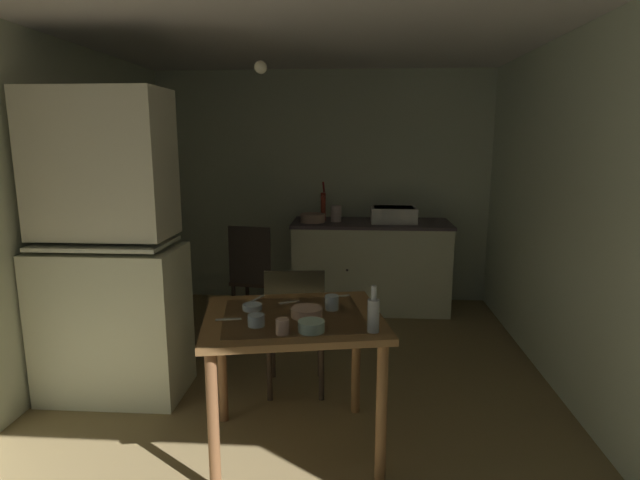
# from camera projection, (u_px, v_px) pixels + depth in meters

# --- Properties ---
(ground_plane) EXTENTS (5.11, 5.11, 0.00)m
(ground_plane) POSITION_uv_depth(u_px,v_px,m) (304.00, 386.00, 3.60)
(ground_plane) COLOR olive
(wall_back) EXTENTS (3.55, 0.10, 2.38)m
(wall_back) POSITION_uv_depth(u_px,v_px,m) (323.00, 187.00, 5.43)
(wall_back) COLOR beige
(wall_back) RESTS_ON ground
(wall_left) EXTENTS (0.10, 4.21, 2.38)m
(wall_left) POSITION_uv_depth(u_px,v_px,m) (42.00, 215.00, 3.48)
(wall_left) COLOR beige
(wall_left) RESTS_ON ground
(wall_right) EXTENTS (0.10, 4.21, 2.38)m
(wall_right) POSITION_uv_depth(u_px,v_px,m) (582.00, 220.00, 3.25)
(wall_right) COLOR beige
(wall_right) RESTS_ON ground
(ceiling_slab) EXTENTS (3.55, 4.21, 0.10)m
(ceiling_slab) POSITION_uv_depth(u_px,v_px,m) (301.00, 15.00, 3.13)
(ceiling_slab) COLOR silver
(hutch_cabinet) EXTENTS (0.91, 0.53, 2.00)m
(hutch_cabinet) POSITION_uv_depth(u_px,v_px,m) (109.00, 258.00, 3.33)
(hutch_cabinet) COLOR beige
(hutch_cabinet) RESTS_ON ground
(counter_cabinet) EXTENTS (1.56, 0.64, 0.89)m
(counter_cabinet) POSITION_uv_depth(u_px,v_px,m) (370.00, 265.00, 5.18)
(counter_cabinet) COLOR beige
(counter_cabinet) RESTS_ON ground
(sink_basin) EXTENTS (0.44, 0.34, 0.15)m
(sink_basin) POSITION_uv_depth(u_px,v_px,m) (394.00, 214.00, 5.06)
(sink_basin) COLOR white
(sink_basin) RESTS_ON counter_cabinet
(hand_pump) EXTENTS (0.05, 0.27, 0.39)m
(hand_pump) POSITION_uv_depth(u_px,v_px,m) (323.00, 204.00, 5.13)
(hand_pump) COLOR maroon
(hand_pump) RESTS_ON counter_cabinet
(mixing_bowl_counter) EXTENTS (0.24, 0.24, 0.08)m
(mixing_bowl_counter) POSITION_uv_depth(u_px,v_px,m) (313.00, 218.00, 5.07)
(mixing_bowl_counter) COLOR tan
(mixing_bowl_counter) RESTS_ON counter_cabinet
(stoneware_crock) EXTENTS (0.10, 0.10, 0.16)m
(stoneware_crock) POSITION_uv_depth(u_px,v_px,m) (336.00, 214.00, 5.10)
(stoneware_crock) COLOR beige
(stoneware_crock) RESTS_ON counter_cabinet
(dining_table) EXTENTS (1.07, 0.95, 0.77)m
(dining_table) POSITION_uv_depth(u_px,v_px,m) (293.00, 336.00, 2.77)
(dining_table) COLOR brown
(dining_table) RESTS_ON ground
(chair_far_side) EXTENTS (0.44, 0.44, 0.88)m
(chair_far_side) POSITION_uv_depth(u_px,v_px,m) (295.00, 327.00, 3.42)
(chair_far_side) COLOR #35281D
(chair_far_side) RESTS_ON ground
(chair_by_counter) EXTENTS (0.46, 0.46, 0.95)m
(chair_by_counter) POSITION_uv_depth(u_px,v_px,m) (255.00, 275.00, 4.65)
(chair_by_counter) COLOR #372922
(chair_by_counter) RESTS_ON ground
(serving_bowl_wide) EXTENTS (0.11, 0.11, 0.03)m
(serving_bowl_wide) POSITION_uv_depth(u_px,v_px,m) (252.00, 307.00, 2.84)
(serving_bowl_wide) COLOR #9EB2C6
(serving_bowl_wide) RESTS_ON dining_table
(soup_bowl_small) EXTENTS (0.13, 0.13, 0.05)m
(soup_bowl_small) POSITION_uv_depth(u_px,v_px,m) (311.00, 326.00, 2.52)
(soup_bowl_small) COLOR #ADD1C1
(soup_bowl_small) RESTS_ON dining_table
(sauce_dish) EXTENTS (0.17, 0.17, 0.05)m
(sauce_dish) POSITION_uv_depth(u_px,v_px,m) (306.00, 312.00, 2.73)
(sauce_dish) COLOR tan
(sauce_dish) RESTS_ON dining_table
(mug_tall) EXTENTS (0.08, 0.08, 0.08)m
(mug_tall) POSITION_uv_depth(u_px,v_px,m) (332.00, 303.00, 2.83)
(mug_tall) COLOR #9EB2C6
(mug_tall) RESTS_ON dining_table
(teacup_cream) EXTENTS (0.08, 0.08, 0.06)m
(teacup_cream) POSITION_uv_depth(u_px,v_px,m) (256.00, 320.00, 2.59)
(teacup_cream) COLOR #9EB2C6
(teacup_cream) RESTS_ON dining_table
(mug_dark) EXTENTS (0.06, 0.06, 0.08)m
(mug_dark) POSITION_uv_depth(u_px,v_px,m) (282.00, 326.00, 2.48)
(mug_dark) COLOR tan
(mug_dark) RESTS_ON dining_table
(glass_bottle) EXTENTS (0.06, 0.06, 0.23)m
(glass_bottle) POSITION_uv_depth(u_px,v_px,m) (373.00, 314.00, 2.50)
(glass_bottle) COLOR #B7BCC1
(glass_bottle) RESTS_ON dining_table
(table_knife) EXTENTS (0.09, 0.20, 0.00)m
(table_knife) POSITION_uv_depth(u_px,v_px,m) (255.00, 300.00, 3.00)
(table_knife) COLOR silver
(table_knife) RESTS_ON dining_table
(teaspoon_near_bowl) EXTENTS (0.16, 0.08, 0.00)m
(teaspoon_near_bowl) POSITION_uv_depth(u_px,v_px,m) (337.00, 296.00, 3.07)
(teaspoon_near_bowl) COLOR beige
(teaspoon_near_bowl) RESTS_ON dining_table
(teaspoon_by_cup) EXTENTS (0.13, 0.05, 0.00)m
(teaspoon_by_cup) POSITION_uv_depth(u_px,v_px,m) (228.00, 319.00, 2.68)
(teaspoon_by_cup) COLOR beige
(teaspoon_by_cup) RESTS_ON dining_table
(serving_spoon) EXTENTS (0.12, 0.08, 0.00)m
(serving_spoon) POSITION_uv_depth(u_px,v_px,m) (289.00, 302.00, 2.96)
(serving_spoon) COLOR beige
(serving_spoon) RESTS_ON dining_table
(pendant_bulb) EXTENTS (0.08, 0.08, 0.08)m
(pendant_bulb) POSITION_uv_depth(u_px,v_px,m) (261.00, 67.00, 3.18)
(pendant_bulb) COLOR #F9EFCC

